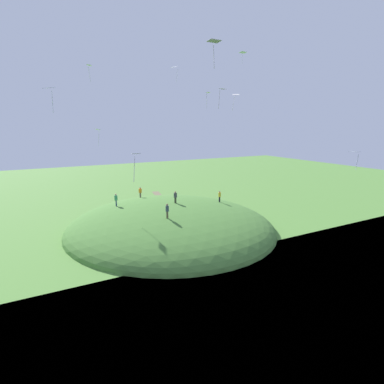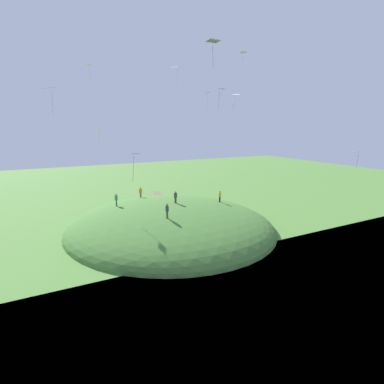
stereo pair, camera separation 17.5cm
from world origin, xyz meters
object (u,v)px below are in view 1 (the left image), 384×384
Objects in this scene: kite_4 at (243,53)px; kite_7 at (214,43)px; person_near_shore at (116,198)px; kite_9 at (355,153)px; person_watching_kites at (140,191)px; kite_0 at (136,157)px; kite_8 at (49,90)px; kite_10 at (89,66)px; kite_3 at (236,96)px; person_on_hilltop at (220,195)px; kite_5 at (222,91)px; kite_6 at (208,94)px; kite_11 at (175,68)px; kite_1 at (98,131)px; person_walking_path at (175,196)px; person_with_child at (167,209)px.

kite_4 is 0.92× the size of kite_7.
kite_9 is (-22.59, -16.62, 7.21)m from person_near_shore.
person_watching_kites is 0.80× the size of kite_0.
kite_8 is 14.26m from kite_10.
kite_0 is 24.42m from kite_10.
kite_0 is 0.90× the size of kite_3.
person_on_hilltop is 0.77× the size of kite_10.
kite_5 reaches higher than kite_0.
kite_6 is 6.92m from kite_11.
kite_1 is 13.49m from kite_8.
kite_11 reaches higher than kite_6.
kite_1 is 30.48m from kite_9.
kite_0 is (-15.06, 17.09, 7.62)m from person_on_hilltop.
person_walking_path is at bearing -127.96° from kite_10.
kite_5 reaches higher than kite_1.
kite_5 is (-6.92, -2.63, 12.49)m from person_with_child.
kite_3 is 22.74m from kite_8.
kite_10 is at bearing 33.84° from person_near_shore.
person_on_hilltop is 24.42m from kite_10.
person_watching_kites is at bearing -73.24° from kite_1.
person_near_shore is at bearing -142.53° from kite_1.
person_walking_path is at bearing 99.78° from kite_6.
person_walking_path is 18.59m from kite_11.
kite_10 is (5.95, 14.32, 3.33)m from kite_6.
kite_8 reaches higher than kite_5.
kite_5 is 1.05× the size of kite_7.
kite_1 is at bearing -156.82° from kite_10.
person_walking_path is at bearing 98.16° from kite_4.
kite_3 is (-8.21, -16.27, 4.50)m from kite_1.
kite_1 is 1.06× the size of kite_10.
kite_7 reaches higher than kite_0.
kite_7 is 25.62m from kite_11.
kite_4 reaches higher than kite_7.
person_walking_path is at bearing -125.29° from kite_1.
person_walking_path is 1.00× the size of person_on_hilltop.
kite_10 is at bearing 7.65° from kite_7.
person_watching_kites is 17.43m from kite_6.
kite_0 reaches higher than person_walking_path.
kite_7 is 17.00m from kite_9.
kite_11 is at bearing -76.10° from person_with_child.
kite_7 reaches higher than kite_8.
kite_7 is at bearing -117.95° from kite_0.
person_with_child is 19.71m from kite_7.
person_on_hilltop is at bearing -34.96° from kite_7.
kite_5 is (-13.68, 12.52, -7.12)m from kite_4.
kite_3 is at bearing -53.76° from kite_0.
person_near_shore is at bearing -24.96° from person_with_child.
kite_3 reaches higher than kite_9.
person_walking_path is 8.11m from person_near_shore.
kite_7 is at bearing -144.04° from kite_8.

